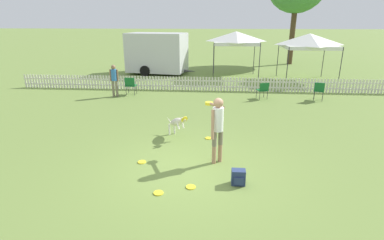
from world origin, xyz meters
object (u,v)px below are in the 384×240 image
frisbee_near_dog (158,193)px  frisbee_midfield (209,138)px  folding_chair_center (319,90)px  canopy_tent_secondary (309,41)px  canopy_tent_main (236,38)px  folding_chair_green_right (263,89)px  frisbee_far_scatter (142,162)px  folding_chair_blue_left (130,84)px  equipment_trailer (157,53)px  spectator_standing (114,78)px  frisbee_near_handler (191,187)px  handler_person (217,122)px  leaping_dog (177,122)px  backpack_on_grass (238,177)px

frisbee_near_dog → frisbee_midfield: size_ratio=1.00×
folding_chair_center → canopy_tent_secondary: (0.70, 4.86, 1.86)m
canopy_tent_main → folding_chair_green_right: bearing=-79.8°
frisbee_midfield → folding_chair_center: folding_chair_center is taller
frisbee_far_scatter → canopy_tent_secondary: size_ratio=0.07×
folding_chair_blue_left → equipment_trailer: bearing=-91.0°
equipment_trailer → spectator_standing: bearing=-87.6°
frisbee_near_handler → handler_person: bearing=67.4°
frisbee_near_dog → folding_chair_green_right: folding_chair_green_right is taller
canopy_tent_main → equipment_trailer: 5.44m
frisbee_midfield → frisbee_far_scatter: same height
frisbee_near_handler → equipment_trailer: equipment_trailer is taller
spectator_standing → equipment_trailer: bearing=-101.4°
frisbee_far_scatter → equipment_trailer: bearing=99.1°
frisbee_midfield → folding_chair_green_right: size_ratio=0.27×
leaping_dog → folding_chair_blue_left: folding_chair_blue_left is taller
frisbee_midfield → frisbee_far_scatter: size_ratio=1.00×
frisbee_far_scatter → frisbee_near_handler: bearing=-39.1°
frisbee_near_handler → canopy_tent_main: size_ratio=0.08×
frisbee_near_handler → folding_chair_green_right: (2.71, 8.12, 0.47)m
handler_person → canopy_tent_main: canopy_tent_main is taller
folding_chair_center → spectator_standing: bearing=20.1°
leaping_dog → frisbee_near_dog: 3.29m
handler_person → canopy_tent_secondary: (5.38, 11.55, 1.28)m
backpack_on_grass → folding_chair_green_right: (1.65, 7.90, 0.30)m
equipment_trailer → backpack_on_grass: bearing=-62.9°
frisbee_midfield → folding_chair_blue_left: folding_chair_blue_left is taller
frisbee_near_dog → folding_chair_center: size_ratio=0.25×
frisbee_midfield → folding_chair_center: size_ratio=0.25×
frisbee_near_handler → frisbee_midfield: (0.31, 2.95, 0.00)m
frisbee_midfield → equipment_trailer: equipment_trailer is taller
frisbee_near_dog → equipment_trailer: equipment_trailer is taller
folding_chair_center → spectator_standing: (-9.62, 0.01, 0.40)m
frisbee_near_handler → equipment_trailer: 15.22m
folding_chair_center → equipment_trailer: 11.10m
folding_chair_blue_left → folding_chair_center: (8.95, -0.38, -0.02)m
leaping_dog → frisbee_midfield: 1.12m
leaping_dog → frisbee_far_scatter: size_ratio=4.60×
canopy_tent_main → equipment_trailer: canopy_tent_main is taller
leaping_dog → folding_chair_center: size_ratio=1.15×
frisbee_near_handler → frisbee_far_scatter: same height
folding_chair_green_right → frisbee_near_dog: bearing=51.3°
leaping_dog → spectator_standing: 6.31m
backpack_on_grass → spectator_standing: size_ratio=0.23×
canopy_tent_secondary → frisbee_near_handler: bearing=-114.7°
frisbee_far_scatter → folding_chair_blue_left: (-2.32, 7.28, 0.53)m
folding_chair_center → folding_chair_green_right: bearing=18.2°
canopy_tent_secondary → spectator_standing: (-10.32, -4.84, -1.45)m
frisbee_near_handler → canopy_tent_secondary: size_ratio=0.07×
frisbee_near_handler → canopy_tent_main: 14.14m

